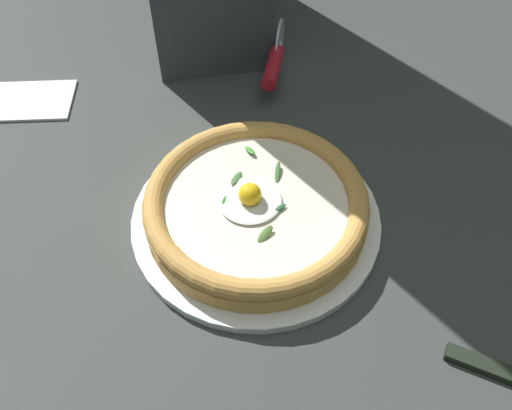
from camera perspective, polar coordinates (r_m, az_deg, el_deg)
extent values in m
cube|color=#383B38|center=(0.66, 1.43, -3.25)|extent=(2.40, 2.40, 0.03)
cylinder|color=white|center=(0.65, 0.00, -1.47)|extent=(0.30, 0.30, 0.01)
cylinder|color=gold|center=(0.63, 0.00, -0.51)|extent=(0.26, 0.26, 0.02)
torus|color=gold|center=(0.62, 0.00, 0.49)|extent=(0.26, 0.26, 0.02)
cylinder|color=white|center=(0.62, 0.00, 0.25)|extent=(0.22, 0.22, 0.00)
ellipsoid|color=white|center=(0.62, -0.63, 0.52)|extent=(0.07, 0.07, 0.01)
sphere|color=yellow|center=(0.61, -0.66, 1.14)|extent=(0.03, 0.03, 0.03)
ellipsoid|color=#418932|center=(0.68, -0.28, 5.94)|extent=(0.01, 0.02, 0.01)
ellipsoid|color=#32602B|center=(0.65, 2.33, 3.47)|extent=(0.02, 0.03, 0.01)
ellipsoid|color=#295D33|center=(0.61, 2.31, -0.47)|extent=(0.03, 0.02, 0.00)
ellipsoid|color=#537831|center=(0.59, 0.99, -3.12)|extent=(0.03, 0.02, 0.01)
ellipsoid|color=#406B3D|center=(0.64, -2.10, 2.90)|extent=(0.02, 0.03, 0.01)
ellipsoid|color=#417C31|center=(0.62, -3.03, 0.96)|extent=(0.02, 0.03, 0.01)
cylinder|color=silver|center=(0.87, 2.53, 16.87)|extent=(0.03, 0.07, 0.07)
cylinder|color=silver|center=(0.86, 2.42, 16.51)|extent=(0.02, 0.02, 0.01)
cylinder|color=#B21724|center=(0.82, 1.81, 14.48)|extent=(0.06, 0.09, 0.02)
cube|color=black|center=(0.60, 23.34, -15.51)|extent=(0.07, 0.06, 0.01)
cube|color=white|center=(0.88, -23.47, 10.27)|extent=(0.16, 0.12, 0.01)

